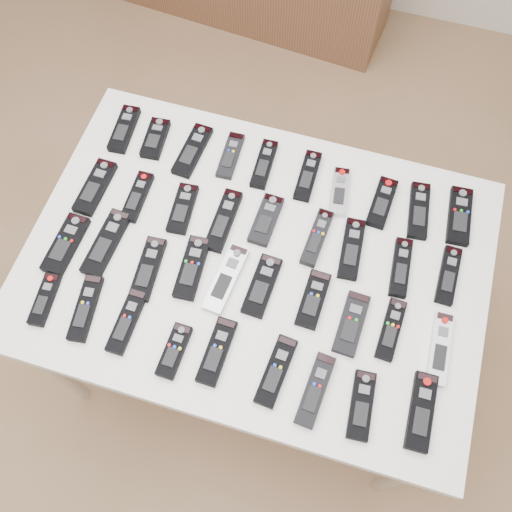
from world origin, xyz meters
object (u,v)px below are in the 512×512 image
(remote_36, at_px, (361,405))
(remote_0, at_px, (124,129))
(remote_28, at_px, (440,348))
(remote_14, at_px, (266,220))
(remote_5, at_px, (308,176))
(remote_16, at_px, (352,249))
(remote_11, at_px, (137,197))
(remote_30, at_px, (86,308))
(remote_3, at_px, (230,156))
(remote_31, at_px, (127,321))
(remote_7, at_px, (382,203))
(remote_18, at_px, (448,275))
(remote_35, at_px, (315,390))
(remote_13, at_px, (224,220))
(remote_29, at_px, (45,299))
(table, at_px, (256,268))
(remote_26, at_px, (351,324))
(remote_34, at_px, (276,371))
(remote_23, at_px, (226,279))
(remote_15, at_px, (317,238))
(remote_4, at_px, (264,164))
(remote_33, at_px, (217,351))
(remote_19, at_px, (66,244))
(remote_27, at_px, (391,329))
(remote_12, at_px, (183,209))
(remote_25, at_px, (313,299))
(remote_20, at_px, (106,243))
(remote_8, at_px, (419,211))
(remote_2, at_px, (193,151))
(remote_21, at_px, (148,269))
(remote_32, at_px, (174,351))
(remote_24, at_px, (262,286))
(remote_37, at_px, (421,412))
(remote_1, at_px, (155,139))
(remote_22, at_px, (192,268))
(remote_17, at_px, (401,267))

(remote_36, bearing_deg, remote_0, 141.09)
(remote_36, bearing_deg, remote_28, 46.67)
(remote_0, relative_size, remote_14, 1.06)
(remote_5, relative_size, remote_16, 0.92)
(remote_11, xyz_separation_m, remote_30, (-0.00, -0.35, 0.00))
(remote_3, relative_size, remote_31, 0.90)
(remote_7, bearing_deg, remote_18, -34.14)
(remote_35, bearing_deg, remote_13, 137.95)
(remote_28, relative_size, remote_29, 1.32)
(table, height_order, remote_26, remote_26)
(table, relative_size, remote_34, 6.92)
(remote_13, relative_size, remote_36, 1.17)
(remote_13, relative_size, remote_23, 0.97)
(remote_35, bearing_deg, table, 133.43)
(remote_15, xyz_separation_m, remote_29, (-0.64, -0.38, -0.00))
(remote_29, distance_m, remote_30, 0.11)
(remote_4, xyz_separation_m, remote_33, (0.05, -0.58, 0.00))
(remote_19, bearing_deg, remote_18, 13.60)
(remote_27, height_order, remote_36, remote_36)
(remote_7, xyz_separation_m, remote_12, (-0.54, -0.18, -0.00))
(remote_14, height_order, remote_28, remote_14)
(remote_31, bearing_deg, remote_25, 24.41)
(remote_11, distance_m, remote_20, 0.16)
(remote_8, distance_m, remote_25, 0.41)
(remote_2, relative_size, remote_15, 1.07)
(remote_8, relative_size, remote_26, 1.05)
(remote_8, bearing_deg, remote_26, -111.87)
(remote_19, bearing_deg, remote_3, 52.22)
(remote_7, distance_m, remote_12, 0.57)
(remote_21, xyz_separation_m, remote_35, (0.51, -0.18, 0.00))
(remote_5, xyz_separation_m, remote_20, (-0.47, -0.37, -0.00))
(remote_31, bearing_deg, remote_32, -14.52)
(remote_20, distance_m, remote_24, 0.45)
(remote_7, height_order, remote_16, same)
(remote_12, bearing_deg, remote_16, -3.48)
(remote_20, bearing_deg, remote_26, 0.39)
(remote_13, relative_size, remote_26, 1.14)
(remote_27, bearing_deg, remote_23, -178.45)
(remote_13, bearing_deg, remote_27, -18.51)
(remote_5, relative_size, remote_37, 0.88)
(remote_1, distance_m, remote_29, 0.57)
(remote_18, bearing_deg, remote_30, -156.55)
(remote_3, xyz_separation_m, remote_11, (-0.21, -0.21, 0.00))
(remote_2, height_order, remote_20, remote_20)
(remote_4, distance_m, remote_37, 0.80)
(remote_5, bearing_deg, remote_36, -65.02)
(remote_22, bearing_deg, remote_17, 12.94)
(remote_18, relative_size, remote_33, 0.97)
(remote_31, bearing_deg, remote_5, 59.88)
(remote_8, bearing_deg, remote_25, -128.32)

